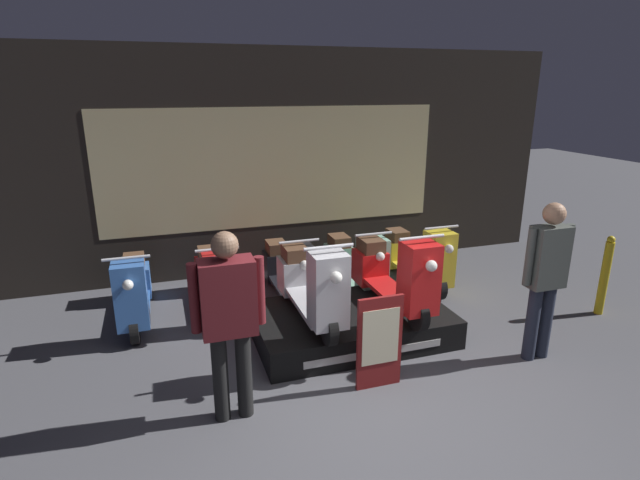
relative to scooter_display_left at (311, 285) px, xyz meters
name	(u,v)px	position (x,y,z in m)	size (l,w,h in m)	color
ground_plane	(392,431)	(0.21, -1.54, -0.70)	(30.00, 30.00, 0.00)	#4C4C51
shop_wall_back	(275,164)	(0.21, 2.42, 0.90)	(8.86, 0.09, 3.20)	#28231E
display_platform	(351,324)	(0.47, 0.05, -0.54)	(2.11, 1.29, 0.31)	black
scooter_display_left	(311,285)	(0.00, 0.00, 0.00)	(0.47, 1.65, 0.99)	black
scooter_display_right	(394,275)	(0.95, 0.00, 0.00)	(0.47, 1.65, 0.99)	black
scooter_backrow_0	(134,290)	(-1.80, 1.21, -0.31)	(0.47, 1.65, 0.99)	black
scooter_backrow_1	(214,281)	(-0.87, 1.21, -0.31)	(0.47, 1.65, 0.99)	black
scooter_backrow_2	(288,273)	(0.06, 1.21, -0.31)	(0.47, 1.65, 0.99)	black
scooter_backrow_3	(355,265)	(0.99, 1.21, -0.31)	(0.47, 1.65, 0.99)	black
scooter_backrow_4	(417,258)	(1.93, 1.21, -0.31)	(0.47, 1.65, 0.99)	black
person_left_browsing	(229,313)	(-0.97, -0.95, 0.26)	(0.59, 0.24, 1.63)	black
person_right_browsing	(546,272)	(2.12, -0.95, 0.23)	(0.52, 0.21, 1.63)	#232838
price_sign_board	(380,342)	(0.36, -0.92, -0.25)	(0.44, 0.04, 0.90)	maroon
street_bollard	(605,276)	(3.59, -0.35, -0.21)	(0.10, 0.10, 0.99)	gold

